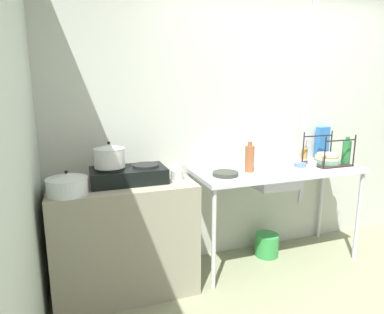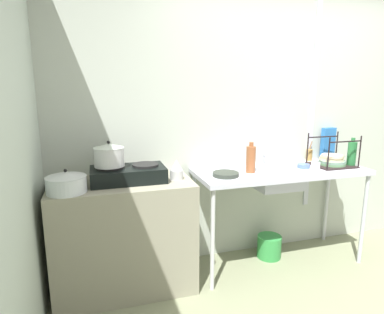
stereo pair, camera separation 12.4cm
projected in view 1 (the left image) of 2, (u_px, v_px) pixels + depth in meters
wall_back at (276, 112)px, 3.26m from camera, size 5.14×0.10×2.77m
wall_metal_strip at (308, 97)px, 3.29m from camera, size 0.05×0.01×2.21m
counter_concrete at (125, 237)px, 2.63m from camera, size 1.09×0.58×0.90m
counter_sink at (278, 176)px, 3.01m from camera, size 1.55×0.58×0.90m
stove at (129, 175)px, 2.54m from camera, size 0.57×0.32×0.13m
pot_on_left_burner at (109, 156)px, 2.47m from camera, size 0.23×0.23×0.20m
pot_beside_stove at (67, 184)px, 2.25m from camera, size 0.28×0.28×0.17m
percolator at (177, 170)px, 2.62m from camera, size 0.11×0.11×0.16m
sink_basin at (274, 178)px, 2.98m from camera, size 0.40×0.33×0.16m
faucet at (264, 151)px, 3.08m from camera, size 0.11×0.07×0.21m
frying_pan at (225, 174)px, 2.74m from camera, size 0.22×0.22×0.03m
dish_rack at (327, 159)px, 3.14m from camera, size 0.35×0.32×0.30m
cup_by_rack at (312, 164)px, 3.01m from camera, size 0.08×0.08×0.06m
small_bowl_on_drainboard at (300, 165)px, 3.05m from camera, size 0.11×0.11×0.04m
bottle_by_sink at (250, 158)px, 2.85m from camera, size 0.08×0.08×0.26m
bottle_by_rack at (346, 152)px, 3.13m from camera, size 0.08×0.08×0.27m
cereal_box at (322, 143)px, 3.41m from camera, size 0.16×0.07×0.32m
utensil_jar at (304, 154)px, 3.36m from camera, size 0.07×0.06×0.20m
bucket_on_floor at (267, 245)px, 3.23m from camera, size 0.23×0.23×0.22m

